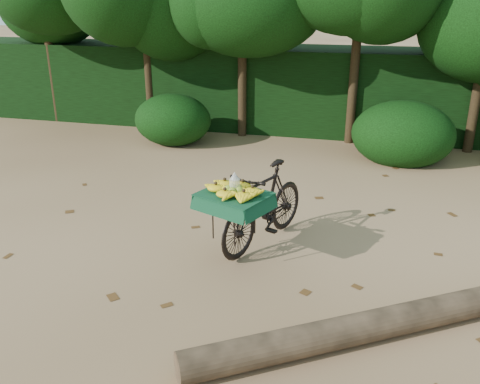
# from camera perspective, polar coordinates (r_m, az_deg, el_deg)

# --- Properties ---
(ground) EXTENTS (80.00, 80.00, 0.00)m
(ground) POSITION_cam_1_polar(r_m,az_deg,el_deg) (6.01, 4.03, -7.53)
(ground) COLOR tan
(ground) RESTS_ON ground
(vendor_bicycle) EXTENTS (1.20, 1.84, 1.02)m
(vendor_bicycle) POSITION_cam_1_polar(r_m,az_deg,el_deg) (6.14, 2.57, -1.44)
(vendor_bicycle) COLOR black
(vendor_bicycle) RESTS_ON ground
(fallen_log) EXTENTS (3.35, 2.35, 0.28)m
(fallen_log) POSITION_cam_1_polar(r_m,az_deg,el_deg) (4.90, 16.16, -13.86)
(fallen_log) COLOR brown
(fallen_log) RESTS_ON ground
(hedge_backdrop) EXTENTS (26.00, 1.80, 1.80)m
(hedge_backdrop) POSITION_cam_1_polar(r_m,az_deg,el_deg) (11.69, 10.25, 11.18)
(hedge_backdrop) COLOR black
(hedge_backdrop) RESTS_ON ground
(tree_row) EXTENTS (14.50, 2.00, 4.00)m
(tree_row) POSITION_cam_1_polar(r_m,az_deg,el_deg) (10.83, 6.67, 16.47)
(tree_row) COLOR black
(tree_row) RESTS_ON ground
(bush_clumps) EXTENTS (8.80, 1.70, 0.90)m
(bush_clumps) POSITION_cam_1_polar(r_m,az_deg,el_deg) (9.80, 11.91, 6.43)
(bush_clumps) COLOR black
(bush_clumps) RESTS_ON ground
(leaf_litter) EXTENTS (7.00, 7.30, 0.01)m
(leaf_litter) POSITION_cam_1_polar(r_m,az_deg,el_deg) (6.57, 5.13, -4.83)
(leaf_litter) COLOR #523316
(leaf_litter) RESTS_ON ground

